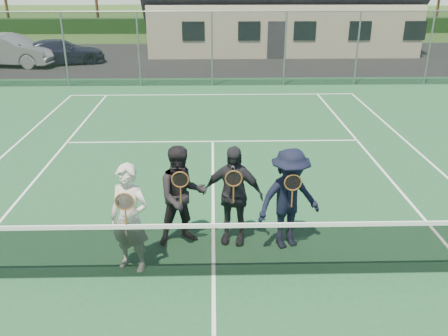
{
  "coord_description": "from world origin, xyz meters",
  "views": [
    {
      "loc": [
        0.02,
        -6.27,
        4.5
      ],
      "look_at": [
        0.2,
        1.5,
        1.25
      ],
      "focal_mm": 38.0,
      "sensor_mm": 36.0,
      "label": 1
    }
  ],
  "objects_px": {
    "player_b": "(182,196)",
    "player_d": "(289,199)",
    "car_b": "(9,50)",
    "player_a": "(130,218)",
    "tennis_net": "(213,248)",
    "player_c": "(233,195)",
    "car_c": "(62,52)"
  },
  "relations": [
    {
      "from": "car_b",
      "to": "player_b",
      "type": "relative_size",
      "value": 2.65
    },
    {
      "from": "car_b",
      "to": "player_d",
      "type": "bearing_deg",
      "value": -136.89
    },
    {
      "from": "player_a",
      "to": "player_c",
      "type": "xyz_separation_m",
      "value": [
        1.65,
        0.8,
        -0.0
      ]
    },
    {
      "from": "car_b",
      "to": "player_a",
      "type": "distance_m",
      "value": 20.09
    },
    {
      "from": "car_b",
      "to": "player_b",
      "type": "height_order",
      "value": "player_b"
    },
    {
      "from": "player_b",
      "to": "player_c",
      "type": "distance_m",
      "value": 0.87
    },
    {
      "from": "tennis_net",
      "to": "player_a",
      "type": "bearing_deg",
      "value": 168.11
    },
    {
      "from": "car_c",
      "to": "player_c",
      "type": "bearing_deg",
      "value": -173.49
    },
    {
      "from": "car_c",
      "to": "player_b",
      "type": "height_order",
      "value": "player_b"
    },
    {
      "from": "car_b",
      "to": "player_c",
      "type": "distance_m",
      "value": 20.19
    },
    {
      "from": "player_a",
      "to": "player_d",
      "type": "distance_m",
      "value": 2.67
    },
    {
      "from": "car_b",
      "to": "tennis_net",
      "type": "distance_m",
      "value": 20.94
    },
    {
      "from": "car_b",
      "to": "player_a",
      "type": "height_order",
      "value": "player_a"
    },
    {
      "from": "car_c",
      "to": "player_d",
      "type": "relative_size",
      "value": 2.38
    },
    {
      "from": "car_c",
      "to": "tennis_net",
      "type": "xyz_separation_m",
      "value": [
        7.76,
        -18.76,
        -0.08
      ]
    },
    {
      "from": "tennis_net",
      "to": "player_d",
      "type": "relative_size",
      "value": 6.49
    },
    {
      "from": "car_b",
      "to": "tennis_net",
      "type": "bearing_deg",
      "value": -141.19
    },
    {
      "from": "player_b",
      "to": "player_d",
      "type": "distance_m",
      "value": 1.83
    },
    {
      "from": "player_c",
      "to": "tennis_net",
      "type": "bearing_deg",
      "value": -107.72
    },
    {
      "from": "car_c",
      "to": "player_d",
      "type": "distance_m",
      "value": 20.03
    },
    {
      "from": "car_c",
      "to": "tennis_net",
      "type": "bearing_deg",
      "value": -175.63
    },
    {
      "from": "car_b",
      "to": "player_c",
      "type": "relative_size",
      "value": 2.65
    },
    {
      "from": "car_b",
      "to": "car_c",
      "type": "height_order",
      "value": "car_b"
    },
    {
      "from": "car_b",
      "to": "player_a",
      "type": "bearing_deg",
      "value": -144.05
    },
    {
      "from": "player_c",
      "to": "player_d",
      "type": "xyz_separation_m",
      "value": [
        0.95,
        -0.18,
        -0.0
      ]
    },
    {
      "from": "car_b",
      "to": "tennis_net",
      "type": "relative_size",
      "value": 0.41
    },
    {
      "from": "player_a",
      "to": "player_c",
      "type": "distance_m",
      "value": 1.83
    },
    {
      "from": "tennis_net",
      "to": "player_b",
      "type": "xyz_separation_m",
      "value": [
        -0.53,
        1.06,
        0.38
      ]
    },
    {
      "from": "car_c",
      "to": "player_a",
      "type": "xyz_separation_m",
      "value": [
        6.46,
        -18.48,
        0.3
      ]
    },
    {
      "from": "player_a",
      "to": "player_d",
      "type": "height_order",
      "value": "same"
    },
    {
      "from": "player_a",
      "to": "player_b",
      "type": "xyz_separation_m",
      "value": [
        0.77,
        0.78,
        -0.0
      ]
    },
    {
      "from": "player_b",
      "to": "player_c",
      "type": "xyz_separation_m",
      "value": [
        0.87,
        0.02,
        0.0
      ]
    }
  ]
}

